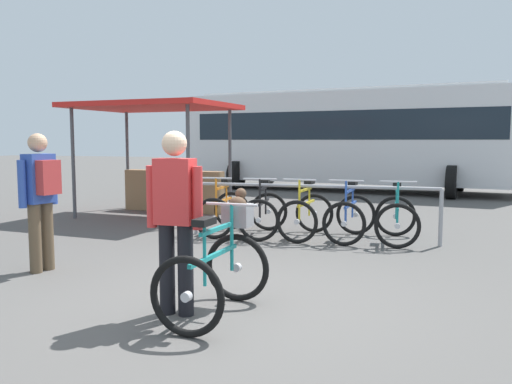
# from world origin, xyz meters

# --- Properties ---
(ground_plane) EXTENTS (80.00, 80.00, 0.00)m
(ground_plane) POSITION_xyz_m (0.00, 0.00, 0.00)
(ground_plane) COLOR #514F4C
(bike_rack_rail) EXTENTS (3.90, 0.27, 0.88)m
(bike_rack_rail) POSITION_xyz_m (0.05, 3.50, 0.68)
(bike_rack_rail) COLOR #99999E
(bike_rack_rail) RESTS_ON ground
(racked_bike_orange) EXTENTS (0.75, 1.14, 0.97)m
(racked_bike_orange) POSITION_xyz_m (-1.46, 3.60, 0.37)
(racked_bike_orange) COLOR black
(racked_bike_orange) RESTS_ON ground
(racked_bike_black) EXTENTS (0.81, 1.19, 0.97)m
(racked_bike_black) POSITION_xyz_m (-0.76, 3.63, 0.37)
(racked_bike_black) COLOR black
(racked_bike_black) RESTS_ON ground
(racked_bike_yellow) EXTENTS (0.72, 1.13, 0.97)m
(racked_bike_yellow) POSITION_xyz_m (-0.06, 3.67, 0.37)
(racked_bike_yellow) COLOR black
(racked_bike_yellow) RESTS_ON ground
(racked_bike_blue) EXTENTS (0.70, 1.14, 0.98)m
(racked_bike_blue) POSITION_xyz_m (0.63, 3.71, 0.37)
(racked_bike_blue) COLOR black
(racked_bike_blue) RESTS_ON ground
(racked_bike_teal) EXTENTS (0.75, 1.14, 0.97)m
(racked_bike_teal) POSITION_xyz_m (1.33, 3.74, 0.37)
(racked_bike_teal) COLOR black
(racked_bike_teal) RESTS_ON ground
(featured_bicycle) EXTENTS (0.71, 1.22, 1.09)m
(featured_bicycle) POSITION_xyz_m (0.03, -0.19, 0.49)
(featured_bicycle) COLOR black
(featured_bicycle) RESTS_ON ground
(person_with_featured_bike) EXTENTS (0.53, 0.22, 1.64)m
(person_with_featured_bike) POSITION_xyz_m (-0.33, -0.35, 0.91)
(person_with_featured_bike) COLOR black
(person_with_featured_bike) RESTS_ON ground
(pedestrian_with_backpack) EXTENTS (0.38, 0.52, 1.64)m
(pedestrian_with_backpack) POSITION_xyz_m (-2.55, 0.55, 0.94)
(pedestrian_with_backpack) COLOR brown
(pedestrian_with_backpack) RESTS_ON ground
(bus_distant) EXTENTS (10.24, 4.26, 3.08)m
(bus_distant) POSITION_xyz_m (-0.69, 12.02, 1.74)
(bus_distant) COLOR silver
(bus_distant) RESTS_ON ground
(market_stall) EXTENTS (3.24, 2.49, 2.30)m
(market_stall) POSITION_xyz_m (-3.56, 5.42, 1.39)
(market_stall) COLOR #4C4C51
(market_stall) RESTS_ON ground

